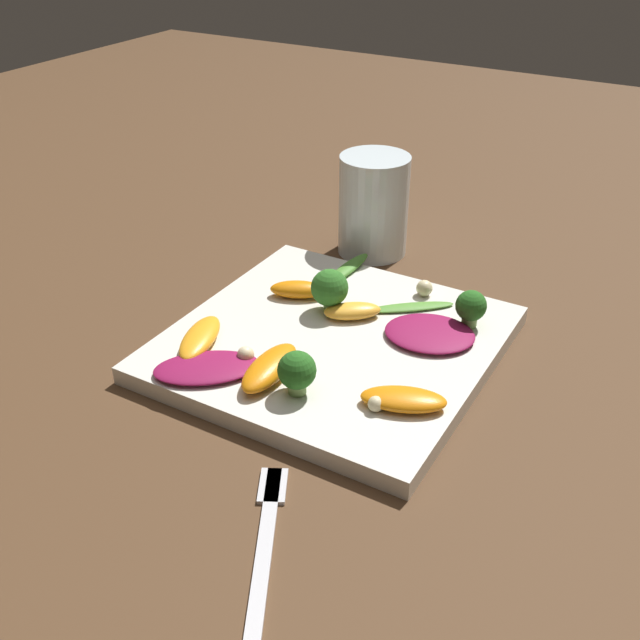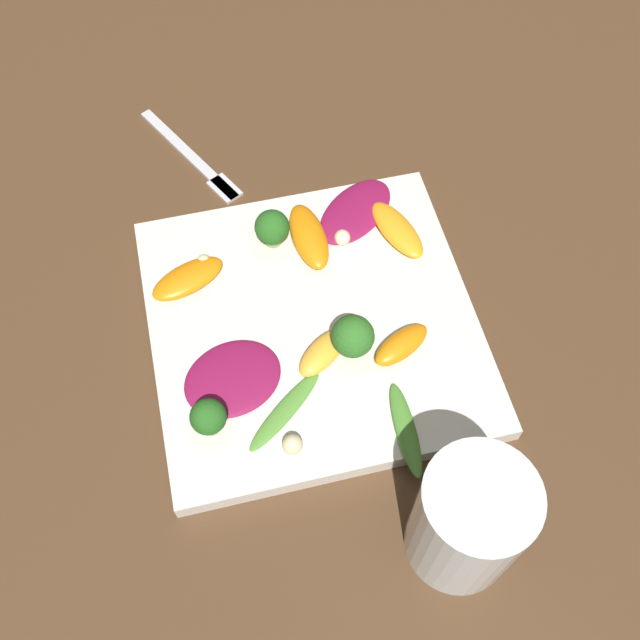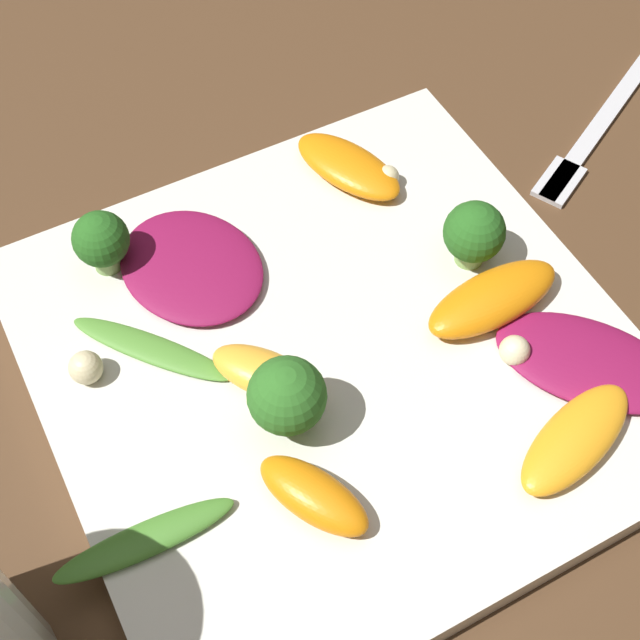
{
  "view_description": "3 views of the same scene",
  "coord_description": "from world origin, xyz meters",
  "views": [
    {
      "loc": [
        0.29,
        -0.53,
        0.41
      ],
      "look_at": [
        -0.01,
        -0.01,
        0.04
      ],
      "focal_mm": 42.0,
      "sensor_mm": 36.0,
      "label": 1
    },
    {
      "loc": [
        0.07,
        0.34,
        0.6
      ],
      "look_at": [
        -0.0,
        0.01,
        0.03
      ],
      "focal_mm": 42.0,
      "sensor_mm": 36.0,
      "label": 2
    },
    {
      "loc": [
        -0.21,
        0.12,
        0.41
      ],
      "look_at": [
        0.01,
        0.0,
        0.03
      ],
      "focal_mm": 50.0,
      "sensor_mm": 36.0,
      "label": 3
    }
  ],
  "objects": [
    {
      "name": "fork",
      "position": [
        0.07,
        -0.23,
        0.0
      ],
      "size": [
        0.09,
        0.15,
        0.01
      ],
      "color": "silver",
      "rests_on": "ground_plane"
    },
    {
      "name": "orange_segment_3",
      "position": [
        0.0,
        0.04,
        0.03
      ],
      "size": [
        0.06,
        0.06,
        0.02
      ],
      "color": "#FCAD33",
      "rests_on": "plate"
    },
    {
      "name": "broccoli_floret_2",
      "position": [
        -0.03,
        0.04,
        0.04
      ],
      "size": [
        0.04,
        0.04,
        0.05
      ],
      "color": "#84AD5B",
      "rests_on": "plate"
    },
    {
      "name": "radicchio_leaf_1",
      "position": [
        -0.07,
        -0.11,
        0.02
      ],
      "size": [
        0.11,
        0.1,
        0.01
      ],
      "color": "maroon",
      "rests_on": "plate"
    },
    {
      "name": "broccoli_floret_0",
      "position": [
        0.11,
        0.08,
        0.04
      ],
      "size": [
        0.03,
        0.03,
        0.04
      ],
      "color": "#84AD5B",
      "rests_on": "plate"
    },
    {
      "name": "drinking_glass",
      "position": [
        -0.07,
        0.22,
        0.06
      ],
      "size": [
        0.08,
        0.08,
        0.12
      ],
      "color": "silver",
      "rests_on": "ground_plane"
    },
    {
      "name": "arugula_sprig_1",
      "position": [
        0.04,
        0.08,
        0.02
      ],
      "size": [
        0.08,
        0.07,
        0.0
      ],
      "color": "#518E33",
      "rests_on": "plate"
    },
    {
      "name": "radicchio_leaf_0",
      "position": [
        0.08,
        0.04,
        0.02
      ],
      "size": [
        0.1,
        0.09,
        0.01
      ],
      "color": "maroon",
      "rests_on": "plate"
    },
    {
      "name": "macadamia_nut_1",
      "position": [
        -0.05,
        -0.08,
        0.03
      ],
      "size": [
        0.02,
        0.02,
        0.02
      ],
      "color": "beige",
      "rests_on": "plate"
    },
    {
      "name": "ground_plane",
      "position": [
        0.0,
        0.0,
        0.0
      ],
      "size": [
        2.4,
        2.4,
        0.0
      ],
      "primitive_type": "plane",
      "color": "#4C331E"
    },
    {
      "name": "arugula_sprig_0",
      "position": [
        -0.05,
        0.12,
        0.02
      ],
      "size": [
        0.02,
        0.09,
        0.01
      ],
      "color": "#47842D",
      "rests_on": "plate"
    },
    {
      "name": "orange_segment_2",
      "position": [
        -0.07,
        0.05,
        0.03
      ],
      "size": [
        0.06,
        0.05,
        0.02
      ],
      "color": "orange",
      "rests_on": "plate"
    },
    {
      "name": "plate",
      "position": [
        0.0,
        0.0,
        0.01
      ],
      "size": [
        0.29,
        0.29,
        0.02
      ],
      "color": "silver",
      "rests_on": "ground_plane"
    },
    {
      "name": "macadamia_nut_0",
      "position": [
        0.04,
        0.12,
        0.03
      ],
      "size": [
        0.02,
        0.02,
        0.02
      ],
      "color": "beige",
      "rests_on": "plate"
    },
    {
      "name": "macadamia_nut_2",
      "position": [
        0.09,
        -0.08,
        0.02
      ],
      "size": [
        0.01,
        0.01,
        0.01
      ],
      "color": "beige",
      "rests_on": "plate"
    },
    {
      "name": "orange_segment_0",
      "position": [
        0.1,
        -0.07,
        0.03
      ],
      "size": [
        0.08,
        0.06,
        0.01
      ],
      "color": "orange",
      "rests_on": "plate"
    },
    {
      "name": "orange_segment_4",
      "position": [
        -0.1,
        -0.08,
        0.03
      ],
      "size": [
        0.05,
        0.08,
        0.01
      ],
      "color": "orange",
      "rests_on": "plate"
    },
    {
      "name": "orange_segment_1",
      "position": [
        -0.02,
        -0.09,
        0.03
      ],
      "size": [
        0.04,
        0.08,
        0.02
      ],
      "color": "orange",
      "rests_on": "plate"
    },
    {
      "name": "broccoli_floret_1",
      "position": [
        0.02,
        -0.09,
        0.04
      ],
      "size": [
        0.03,
        0.03,
        0.04
      ],
      "color": "#84AD5B",
      "rests_on": "plate"
    }
  ]
}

